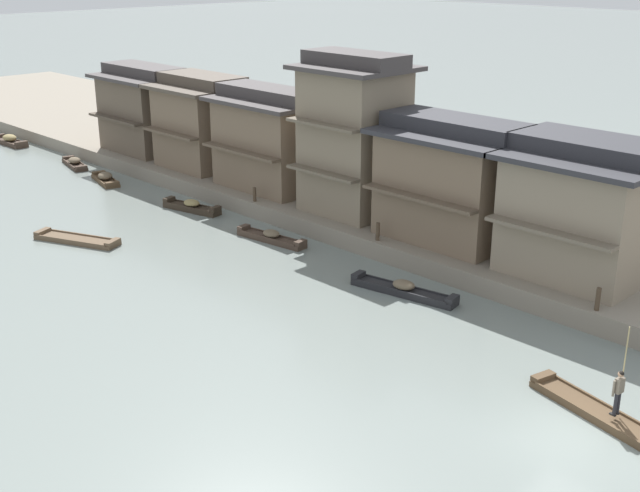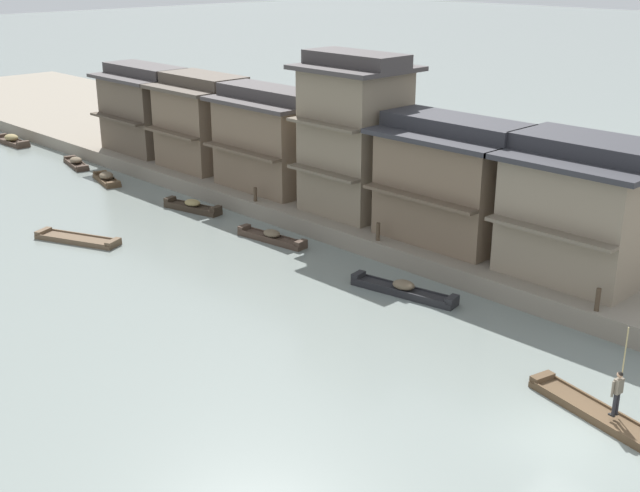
# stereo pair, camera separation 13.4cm
# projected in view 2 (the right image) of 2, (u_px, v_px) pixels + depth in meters

# --- Properties ---
(ground_plane) EXTENTS (400.00, 400.00, 0.00)m
(ground_plane) POSITION_uv_depth(u_px,v_px,m) (570.00, 439.00, 25.98)
(ground_plane) COLOR gray
(riverbank_right) EXTENTS (18.00, 110.00, 0.95)m
(riverbank_right) POSITION_uv_depth(u_px,v_px,m) (305.00, 168.00, 56.84)
(riverbank_right) COLOR gray
(riverbank_right) RESTS_ON ground
(boat_foreground_poled) EXTENTS (2.15, 5.23, 0.41)m
(boat_foreground_poled) POSITION_uv_depth(u_px,v_px,m) (595.00, 412.00, 27.25)
(boat_foreground_poled) COLOR brown
(boat_foreground_poled) RESTS_ON ground
(boatman_person) EXTENTS (0.57, 0.28, 3.04)m
(boatman_person) POSITION_uv_depth(u_px,v_px,m) (618.00, 388.00, 26.21)
(boatman_person) COLOR black
(boatman_person) RESTS_ON boat_foreground_poled
(boat_moored_nearest) EXTENTS (1.76, 5.29, 0.69)m
(boat_moored_nearest) POSITION_uv_depth(u_px,v_px,m) (403.00, 290.00, 36.85)
(boat_moored_nearest) COLOR #232326
(boat_moored_nearest) RESTS_ON ground
(boat_moored_second) EXTENTS (1.75, 3.88, 0.66)m
(boat_moored_second) POSITION_uv_depth(u_px,v_px,m) (76.00, 163.00, 59.17)
(boat_moored_second) COLOR #423328
(boat_moored_second) RESTS_ON ground
(boat_moored_third) EXTENTS (3.00, 4.95, 0.39)m
(boat_moored_third) POSITION_uv_depth(u_px,v_px,m) (78.00, 239.00, 43.69)
(boat_moored_third) COLOR brown
(boat_moored_third) RESTS_ON ground
(boat_moored_far) EXTENTS (1.21, 4.25, 0.82)m
(boat_moored_far) POSITION_uv_depth(u_px,v_px,m) (12.00, 141.00, 65.91)
(boat_moored_far) COLOR #423328
(boat_moored_far) RESTS_ON ground
(boat_midriver_drifting) EXTENTS (1.81, 3.64, 0.71)m
(boat_midriver_drifting) POSITION_uv_depth(u_px,v_px,m) (107.00, 178.00, 54.97)
(boat_midriver_drifting) COLOR brown
(boat_midriver_drifting) RESTS_ON ground
(boat_midriver_upstream) EXTENTS (1.36, 4.47, 0.65)m
(boat_midriver_upstream) POSITION_uv_depth(u_px,v_px,m) (272.00, 237.00, 43.68)
(boat_midriver_upstream) COLOR #423328
(boat_midriver_upstream) RESTS_ON ground
(boat_upstream_distant) EXTENTS (1.70, 4.07, 0.72)m
(boat_upstream_distant) POSITION_uv_depth(u_px,v_px,m) (193.00, 207.00, 48.85)
(boat_upstream_distant) COLOR #33281E
(boat_upstream_distant) RESTS_ON ground
(house_waterfront_nearest) EXTENTS (6.86, 6.86, 6.14)m
(house_waterfront_nearest) POSITION_uv_depth(u_px,v_px,m) (588.00, 208.00, 36.11)
(house_waterfront_nearest) COLOR gray
(house_waterfront_nearest) RESTS_ON riverbank_right
(house_waterfront_second) EXTENTS (5.77, 7.48, 6.14)m
(house_waterfront_second) POSITION_uv_depth(u_px,v_px,m) (452.00, 180.00, 40.54)
(house_waterfront_second) COLOR #75604C
(house_waterfront_second) RESTS_ON riverbank_right
(house_waterfront_tall) EXTENTS (5.29, 5.81, 8.74)m
(house_waterfront_tall) POSITION_uv_depth(u_px,v_px,m) (354.00, 135.00, 44.36)
(house_waterfront_tall) COLOR #7F705B
(house_waterfront_tall) RESTS_ON riverbank_right
(house_waterfront_narrow) EXTENTS (5.23, 7.41, 6.14)m
(house_waterfront_narrow) POSITION_uv_depth(u_px,v_px,m) (271.00, 139.00, 49.49)
(house_waterfront_narrow) COLOR #75604C
(house_waterfront_narrow) RESTS_ON riverbank_right
(house_waterfront_far) EXTENTS (5.95, 6.29, 6.14)m
(house_waterfront_far) POSITION_uv_depth(u_px,v_px,m) (205.00, 121.00, 54.61)
(house_waterfront_far) COLOR #75604C
(house_waterfront_far) RESTS_ON riverbank_right
(house_waterfront_end) EXTENTS (5.58, 7.02, 6.14)m
(house_waterfront_end) POSITION_uv_depth(u_px,v_px,m) (147.00, 109.00, 59.08)
(house_waterfront_end) COLOR brown
(house_waterfront_end) RESTS_ON riverbank_right
(mooring_post_dock_near) EXTENTS (0.20, 0.20, 0.98)m
(mooring_post_dock_near) POSITION_uv_depth(u_px,v_px,m) (598.00, 300.00, 32.82)
(mooring_post_dock_near) COLOR #473828
(mooring_post_dock_near) RESTS_ON riverbank_right
(mooring_post_dock_mid) EXTENTS (0.20, 0.20, 0.93)m
(mooring_post_dock_mid) POSITION_uv_depth(u_px,v_px,m) (378.00, 232.00, 40.90)
(mooring_post_dock_mid) COLOR #473828
(mooring_post_dock_mid) RESTS_ON riverbank_right
(mooring_post_dock_far) EXTENTS (0.20, 0.20, 0.82)m
(mooring_post_dock_far) POSITION_uv_depth(u_px,v_px,m) (255.00, 194.00, 47.44)
(mooring_post_dock_far) COLOR #473828
(mooring_post_dock_far) RESTS_ON riverbank_right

